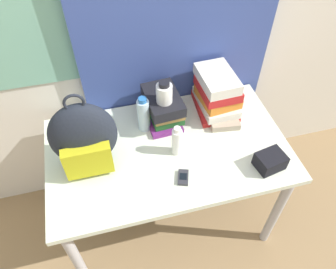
# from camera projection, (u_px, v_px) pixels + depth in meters

# --- Properties ---
(ground_plane) EXTENTS (12.00, 12.00, 0.00)m
(ground_plane) POSITION_uv_depth(u_px,v_px,m) (183.00, 268.00, 1.93)
(ground_plane) COLOR #8C704C
(wall_back) EXTENTS (6.00, 0.06, 2.50)m
(wall_back) POSITION_uv_depth(u_px,v_px,m) (143.00, 1.00, 1.50)
(wall_back) COLOR silver
(wall_back) RESTS_ON ground_plane
(curtain_blue) EXTENTS (1.01, 0.04, 2.50)m
(curtain_blue) POSITION_uv_depth(u_px,v_px,m) (178.00, 2.00, 1.49)
(curtain_blue) COLOR #384C93
(curtain_blue) RESTS_ON ground_plane
(desk) EXTENTS (1.19, 0.71, 0.70)m
(desk) POSITION_uv_depth(u_px,v_px,m) (168.00, 159.00, 1.69)
(desk) COLOR silver
(desk) RESTS_ON ground_plane
(backpack) EXTENTS (0.30, 0.19, 0.42)m
(backpack) POSITION_uv_depth(u_px,v_px,m) (84.00, 138.00, 1.44)
(backpack) COLOR #1E232D
(backpack) RESTS_ON desk
(book_stack_left) EXTENTS (0.19, 0.28, 0.17)m
(book_stack_left) POSITION_uv_depth(u_px,v_px,m) (163.00, 107.00, 1.70)
(book_stack_left) COLOR #6B2370
(book_stack_left) RESTS_ON desk
(book_stack_center) EXTENTS (0.22, 0.29, 0.24)m
(book_stack_center) POSITION_uv_depth(u_px,v_px,m) (217.00, 94.00, 1.73)
(book_stack_center) COLOR red
(book_stack_center) RESTS_ON desk
(water_bottle) EXTENTS (0.06, 0.06, 0.21)m
(water_bottle) POSITION_uv_depth(u_px,v_px,m) (144.00, 115.00, 1.64)
(water_bottle) COLOR silver
(water_bottle) RESTS_ON desk
(sports_bottle) EXTENTS (0.08, 0.08, 0.29)m
(sports_bottle) POSITION_uv_depth(u_px,v_px,m) (164.00, 106.00, 1.63)
(sports_bottle) COLOR white
(sports_bottle) RESTS_ON desk
(sunscreen_bottle) EXTENTS (0.05, 0.05, 0.17)m
(sunscreen_bottle) POSITION_uv_depth(u_px,v_px,m) (177.00, 141.00, 1.55)
(sunscreen_bottle) COLOR white
(sunscreen_bottle) RESTS_ON desk
(cell_phone) EXTENTS (0.07, 0.09, 0.02)m
(cell_phone) POSITION_uv_depth(u_px,v_px,m) (183.00, 177.00, 1.50)
(cell_phone) COLOR #2D2D33
(cell_phone) RESTS_ON desk
(sunglasses_case) EXTENTS (0.16, 0.08, 0.04)m
(sunglasses_case) POSITION_uv_depth(u_px,v_px,m) (225.00, 125.00, 1.71)
(sunglasses_case) COLOR gray
(sunglasses_case) RESTS_ON desk
(camera_pouch) EXTENTS (0.15, 0.12, 0.08)m
(camera_pouch) POSITION_uv_depth(u_px,v_px,m) (270.00, 161.00, 1.53)
(camera_pouch) COLOR black
(camera_pouch) RESTS_ON desk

